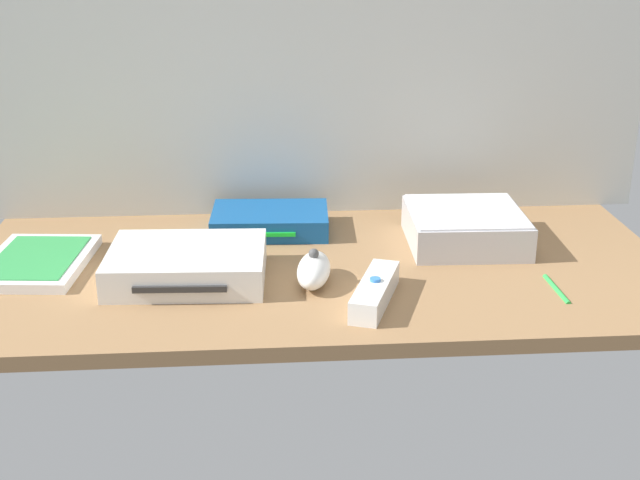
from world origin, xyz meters
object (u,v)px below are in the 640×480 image
Objects in this scene: mini_computer at (465,227)px; stylus_pen at (557,287)px; game_console at (187,265)px; network_router at (270,221)px; remote_nunchuk at (314,270)px; remote_wand at (375,292)px; game_case at (37,262)px.

stylus_pen is (8.30, -17.82, -2.29)cm from mini_computer.
network_router is at bearing 60.26° from game_console.
mini_computer is at bearing 39.88° from remote_nunchuk.
game_console is at bearing 171.81° from stylus_pen.
remote_nunchuk is (-7.41, 6.45, 0.53)cm from remote_wand.
remote_nunchuk reaches higher than game_console.
stylus_pen is (49.14, -7.08, -1.85)cm from game_console.
network_router is at bearing 165.45° from mini_computer.
stylus_pen is at bearing 24.63° from remote_wand.
game_console is 17.30cm from remote_nunchuk.
remote_nunchuk reaches higher than remote_wand.
game_console is 22.45cm from game_case.
game_console reaches higher than network_router.
game_console is 1.24× the size of mini_computer.
remote_wand is at bearing -30.80° from remote_nunchuk.
mini_computer reaches higher than stylus_pen.
remote_nunchuk is (5.45, -21.11, 0.34)cm from network_router.
remote_wand is (-16.36, -19.98, -1.13)cm from mini_computer.
network_router is at bearing 145.90° from stylus_pen.
network_router is (-29.23, 7.59, -0.94)cm from mini_computer.
game_console is at bearing 178.96° from remote_wand.
game_console is at bearing -179.00° from remote_nunchuk.
network_router is 1.23× the size of remote_wand.
game_console is 21.70cm from network_router.
remote_wand reaches higher than stylus_pen.
game_case is 1.33× the size of remote_wand.
mini_computer is at bearing 70.31° from remote_wand.
network_router and remote_wand have the same top height.
mini_computer is 62.60cm from game_case.
stylus_pen is at bearing -65.03° from mini_computer.
stylus_pen is at bearing 2.62° from remote_nunchuk.
network_router is at bearing 114.74° from remote_nunchuk.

